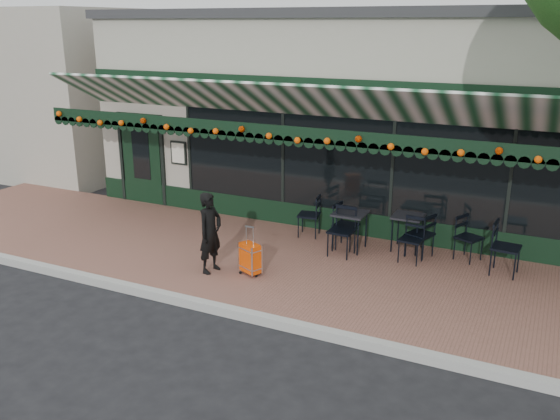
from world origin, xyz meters
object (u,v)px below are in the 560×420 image
at_px(cafe_table_b, 350,216).
at_px(chair_a_right, 469,238).
at_px(chair_a_extra, 506,248).
at_px(chair_b_left, 309,215).
at_px(woman, 210,233).
at_px(chair_b_right, 346,226).
at_px(cafe_table_a, 408,219).
at_px(chair_a_left, 420,235).
at_px(suitcase, 250,258).
at_px(chair_b_front, 342,231).
at_px(chair_a_front, 412,240).

xyz_separation_m(cafe_table_b, chair_a_right, (2.19, 0.43, -0.25)).
bearing_deg(chair_a_extra, chair_b_left, 89.38).
bearing_deg(woman, chair_b_left, -11.30).
bearing_deg(chair_b_left, cafe_table_b, 60.44).
xyz_separation_m(chair_a_extra, chair_b_right, (-2.97, 0.03, -0.04)).
xyz_separation_m(cafe_table_a, chair_b_right, (-1.12, -0.40, -0.18)).
distance_m(chair_a_left, chair_a_right, 0.89).
distance_m(suitcase, chair_a_right, 4.10).
distance_m(cafe_table_a, chair_b_left, 2.05).
distance_m(cafe_table_b, chair_b_right, 0.25).
xyz_separation_m(woman, chair_b_left, (0.85, 2.46, -0.29)).
relative_size(suitcase, cafe_table_b, 1.17).
bearing_deg(chair_a_right, chair_a_left, 129.47).
relative_size(cafe_table_b, chair_b_right, 0.84).
distance_m(chair_a_left, chair_a_extra, 1.56).
xyz_separation_m(cafe_table_a, chair_a_extra, (1.85, -0.43, -0.15)).
bearing_deg(suitcase, cafe_table_a, 71.61).
height_order(woman, chair_b_right, woman).
bearing_deg(chair_a_right, suitcase, 149.87).
bearing_deg(cafe_table_a, woman, -138.58).
bearing_deg(chair_a_extra, cafe_table_b, 94.79).
xyz_separation_m(cafe_table_b, chair_b_right, (-0.10, 0.05, -0.23)).
xyz_separation_m(suitcase, chair_a_left, (2.50, 2.12, 0.14)).
xyz_separation_m(woman, chair_a_left, (3.20, 2.30, -0.29)).
xyz_separation_m(suitcase, cafe_table_b, (1.17, 1.92, 0.38)).
height_order(cafe_table_a, chair_b_right, chair_b_right).
height_order(woman, chair_a_left, woman).
relative_size(woman, suitcase, 1.65).
xyz_separation_m(woman, chair_b_front, (1.83, 1.73, -0.25)).
height_order(chair_a_left, chair_b_left, chair_b_left).
relative_size(woman, chair_a_extra, 1.49).
bearing_deg(woman, chair_a_extra, -58.13).
xyz_separation_m(suitcase, chair_a_extra, (4.05, 1.94, 0.19)).
height_order(cafe_table_a, chair_a_front, chair_a_front).
height_order(chair_a_right, chair_b_left, chair_b_left).
height_order(chair_a_front, chair_a_extra, chair_a_extra).
relative_size(cafe_table_a, chair_b_right, 0.78).
bearing_deg(chair_a_right, cafe_table_a, 113.78).
bearing_deg(chair_b_front, chair_b_left, 145.44).
height_order(chair_a_extra, chair_b_front, chair_a_extra).
height_order(chair_b_left, chair_b_right, chair_b_right).
bearing_deg(chair_b_front, chair_b_right, 100.85).
relative_size(chair_a_front, chair_b_left, 0.96).
bearing_deg(chair_a_left, chair_a_front, 5.76).
height_order(suitcase, chair_b_right, chair_b_right).
relative_size(chair_a_right, chair_a_front, 1.01).
height_order(cafe_table_a, cafe_table_b, cafe_table_b).
bearing_deg(woman, chair_a_front, -49.76).
height_order(chair_a_extra, chair_b_left, chair_a_extra).
relative_size(suitcase, chair_a_left, 1.00).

